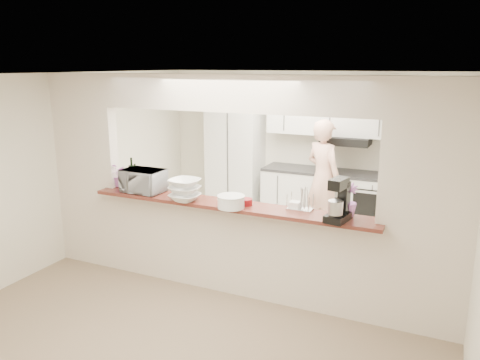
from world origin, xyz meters
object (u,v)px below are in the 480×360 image
Objects in this scene: refrigerator at (435,187)px; person at (323,179)px; stand_mixer at (339,202)px; toaster_oven at (143,181)px.

person is at bearing -167.48° from refrigerator.
refrigerator is 2.93m from stand_mixer.
refrigerator reaches higher than toaster_oven.
refrigerator is at bearing -135.86° from person.
refrigerator is 3.39× the size of toaster_oven.
stand_mixer is 0.24× the size of person.
person is at bearing 107.74° from stand_mixer.
stand_mixer is at bearing -1.77° from toaster_oven.
stand_mixer is 2.59m from person.
stand_mixer reaches higher than toaster_oven.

